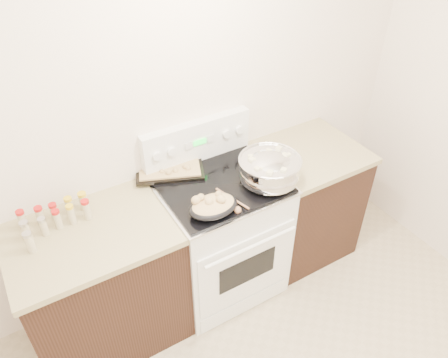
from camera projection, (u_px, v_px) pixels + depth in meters
room_shell at (376, 284)px, 1.15m from camera, size 4.10×3.60×2.75m
counter_left at (104, 285)px, 2.69m from camera, size 0.93×0.67×0.92m
counter_right at (302, 200)px, 3.32m from camera, size 0.73×0.67×0.92m
kitchen_range at (220, 233)px, 3.00m from camera, size 0.78×0.73×1.22m
mixing_bowl at (269, 170)px, 2.67m from camera, size 0.47×0.47×0.23m
roasting_pan at (213, 205)px, 2.48m from camera, size 0.30×0.21×0.11m
baking_sheet at (169, 167)px, 2.81m from camera, size 0.51×0.44×0.06m
wooden_spoon at (235, 206)px, 2.53m from camera, size 0.09×0.26×0.04m
blue_ladle at (290, 183)px, 2.66m from camera, size 0.22×0.18×0.09m
spice_jars at (53, 218)px, 2.41m from camera, size 0.38×0.24×0.13m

